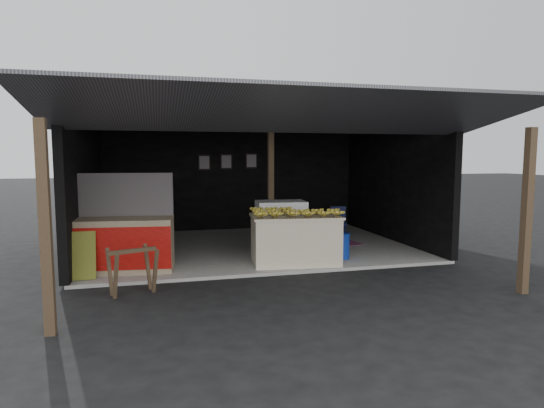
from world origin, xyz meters
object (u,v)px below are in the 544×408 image
object	(u,v)px
neighbor_stall	(124,242)
water_barrel	(341,247)
banana_table	(295,239)
white_crate	(281,228)
sawhorse	(132,266)
plastic_chair	(338,220)

from	to	relation	value
neighbor_stall	water_barrel	bearing A→B (deg)	5.68
banana_table	water_barrel	world-z (taller)	banana_table
white_crate	water_barrel	world-z (taller)	white_crate
neighbor_stall	water_barrel	world-z (taller)	neighbor_stall
sawhorse	banana_table	bearing A→B (deg)	2.57
white_crate	water_barrel	size ratio (longest dim) A/B	2.32
banana_table	white_crate	xyz separation A→B (m)	(-0.06, 0.81, 0.09)
neighbor_stall	banana_table	bearing A→B (deg)	3.10
banana_table	white_crate	distance (m)	0.82
plastic_chair	neighbor_stall	bearing A→B (deg)	-141.01
white_crate	plastic_chair	size ratio (longest dim) A/B	1.40
neighbor_stall	sawhorse	bearing A→B (deg)	-75.34
sawhorse	white_crate	bearing A→B (deg)	15.56
neighbor_stall	white_crate	bearing A→B (deg)	18.21
banana_table	sawhorse	world-z (taller)	banana_table
white_crate	neighbor_stall	size ratio (longest dim) A/B	0.64
banana_table	neighbor_stall	size ratio (longest dim) A/B	1.01
banana_table	neighbor_stall	world-z (taller)	neighbor_stall
neighbor_stall	plastic_chair	distance (m)	5.25
sawhorse	water_barrel	world-z (taller)	sawhorse
white_crate	sawhorse	bearing A→B (deg)	-141.11
water_barrel	plastic_chair	world-z (taller)	plastic_chair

